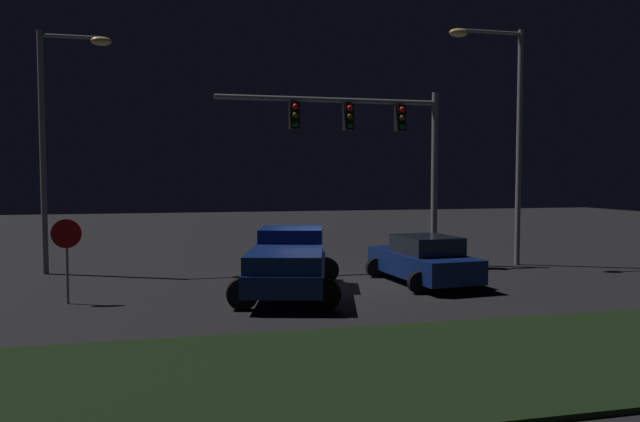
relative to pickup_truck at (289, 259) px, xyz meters
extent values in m
plane|color=black|center=(1.19, 1.07, -1.00)|extent=(80.00, 80.00, 0.00)
cube|color=black|center=(1.19, -7.06, -0.95)|extent=(23.41, 5.26, 0.10)
cube|color=navy|center=(-0.04, -0.17, -0.32)|extent=(3.28, 5.73, 0.55)
cube|color=navy|center=(0.25, 0.98, 0.38)|extent=(2.26, 2.30, 0.85)
cube|color=black|center=(0.25, 0.98, 0.50)|extent=(2.08, 1.91, 0.51)
cube|color=navy|center=(-0.31, -1.21, 0.18)|extent=(2.61, 3.41, 0.45)
cylinder|color=black|center=(-0.56, 1.97, -0.60)|extent=(0.80, 0.22, 0.80)
cylinder|color=black|center=(1.44, 1.46, -0.60)|extent=(0.80, 0.22, 0.80)
cylinder|color=black|center=(-1.53, -1.79, -0.60)|extent=(0.80, 0.22, 0.80)
cylinder|color=black|center=(0.47, -2.31, -0.60)|extent=(0.80, 0.22, 0.80)
cube|color=navy|center=(4.36, 0.69, -0.39)|extent=(2.20, 4.55, 0.70)
cube|color=black|center=(4.38, 0.44, 0.24)|extent=(1.78, 2.14, 0.55)
cylinder|color=black|center=(3.30, 2.09, -0.68)|extent=(0.64, 0.22, 0.64)
cylinder|color=black|center=(5.13, 2.26, -0.68)|extent=(0.64, 0.22, 0.64)
cylinder|color=black|center=(3.58, -0.89, -0.68)|extent=(0.64, 0.22, 0.64)
cylinder|color=black|center=(5.41, -0.72, -0.68)|extent=(0.64, 0.22, 0.64)
cylinder|color=slate|center=(6.40, 4.40, 2.25)|extent=(0.24, 0.24, 6.50)
cylinder|color=slate|center=(2.30, 4.40, 5.10)|extent=(8.20, 0.18, 0.18)
cube|color=black|center=(5.00, 4.40, 4.50)|extent=(0.32, 0.44, 0.95)
sphere|color=red|center=(5.00, 4.17, 4.80)|extent=(0.22, 0.22, 0.22)
sphere|color=#59380A|center=(5.00, 4.17, 4.50)|extent=(0.22, 0.22, 0.22)
sphere|color=#0C4719|center=(5.00, 4.17, 4.20)|extent=(0.22, 0.22, 0.22)
cube|color=black|center=(3.00, 4.40, 4.50)|extent=(0.32, 0.44, 0.95)
sphere|color=red|center=(3.00, 4.17, 4.80)|extent=(0.22, 0.22, 0.22)
sphere|color=#59380A|center=(3.00, 4.17, 4.50)|extent=(0.22, 0.22, 0.22)
sphere|color=#0C4719|center=(3.00, 4.17, 4.20)|extent=(0.22, 0.22, 0.22)
cube|color=black|center=(1.00, 4.40, 4.50)|extent=(0.32, 0.44, 0.95)
sphere|color=red|center=(1.00, 4.17, 4.80)|extent=(0.22, 0.22, 0.22)
sphere|color=#59380A|center=(1.00, 4.17, 4.50)|extent=(0.22, 0.22, 0.22)
sphere|color=#0C4719|center=(1.00, 4.17, 4.20)|extent=(0.22, 0.22, 0.22)
cylinder|color=slate|center=(-7.51, 5.37, 3.12)|extent=(0.20, 0.20, 8.24)
cylinder|color=slate|center=(-6.54, 5.37, 7.09)|extent=(1.95, 0.12, 0.12)
ellipsoid|color=#F9CC72|center=(-5.56, 5.37, 6.99)|extent=(0.70, 0.44, 0.30)
cylinder|color=slate|center=(9.45, 3.58, 3.40)|extent=(0.20, 0.20, 8.80)
cylinder|color=slate|center=(8.18, 3.58, 7.65)|extent=(2.54, 0.12, 0.12)
ellipsoid|color=#F9CC72|center=(6.91, 3.58, 7.55)|extent=(0.70, 0.44, 0.30)
cylinder|color=slate|center=(-5.90, -0.01, 0.10)|extent=(0.07, 0.07, 2.20)
cylinder|color=#B20C0F|center=(-5.90, -0.04, 0.85)|extent=(0.76, 0.03, 0.76)
camera|label=1|loc=(-3.05, -16.59, 2.30)|focal=33.51mm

